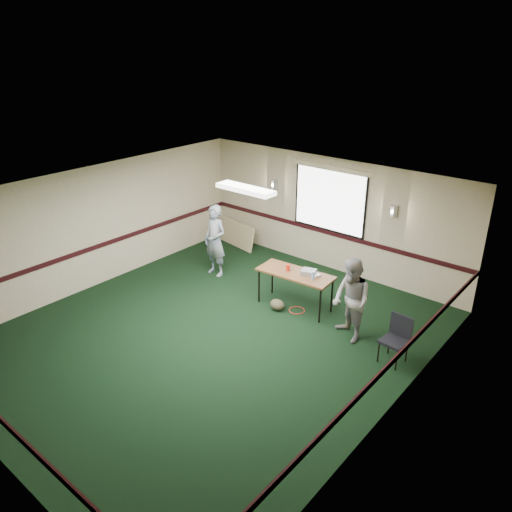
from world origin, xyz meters
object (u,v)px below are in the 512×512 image
Objects in this scene: person_left at (215,241)px; conference_chair at (397,335)px; person_right at (351,300)px; folding_table at (295,275)px; projector at (309,272)px.

conference_chair is at bearing -3.25° from person_left.
conference_chair is 0.53× the size of person_right.
folding_table is at bearing 175.24° from conference_chair.
conference_chair is (2.19, -0.51, -0.34)m from projector.
conference_chair reaches higher than folding_table.
person_right is (3.82, -0.40, -0.05)m from person_left.
person_right is (-0.97, 0.08, 0.30)m from conference_chair.
person_left is (-2.60, -0.02, 0.01)m from projector.
person_right is at bearing 179.42° from conference_chair.
person_left is at bearing 162.07° from projector.
projector is at bearing 2.96° from person_left.
folding_table is at bearing -174.03° from projector.
person_right is at bearing -16.31° from folding_table.
projector reaches higher than conference_chair.
conference_chair is at bearing 24.34° from person_right.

